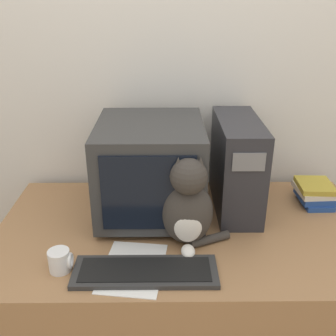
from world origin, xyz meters
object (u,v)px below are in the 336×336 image
object	(u,v)px
computer_tower	(236,165)
keyboard	(145,272)
book_stack	(315,193)
mug	(60,261)
crt_monitor	(150,169)
pen	(98,260)
cat	(188,206)

from	to	relation	value
computer_tower	keyboard	world-z (taller)	computer_tower
computer_tower	book_stack	size ratio (longest dim) A/B	2.44
keyboard	mug	size ratio (longest dim) A/B	6.09
crt_monitor	pen	world-z (taller)	crt_monitor
cat	pen	xyz separation A→B (m)	(-0.33, -0.11, -0.16)
computer_tower	cat	xyz separation A→B (m)	(-0.23, -0.29, -0.04)
cat	book_stack	distance (m)	0.68
crt_monitor	computer_tower	xyz separation A→B (m)	(0.37, 0.06, -0.01)
cat	book_stack	world-z (taller)	cat
computer_tower	keyboard	bearing A→B (deg)	-128.85
computer_tower	book_stack	world-z (taller)	computer_tower
cat	book_stack	bearing A→B (deg)	26.32
crt_monitor	cat	size ratio (longest dim) A/B	1.30
crt_monitor	cat	distance (m)	0.28
keyboard	mug	world-z (taller)	mug
keyboard	computer_tower	bearing A→B (deg)	51.15
crt_monitor	mug	size ratio (longest dim) A/B	5.84
keyboard	pen	size ratio (longest dim) A/B	3.74
mug	book_stack	bearing A→B (deg)	24.01
pen	mug	world-z (taller)	mug
pen	mug	xyz separation A→B (m)	(-0.12, -0.05, 0.04)
book_stack	pen	size ratio (longest dim) A/B	1.40
computer_tower	cat	size ratio (longest dim) A/B	1.23
book_stack	mug	xyz separation A→B (m)	(-1.05, -0.47, -0.01)
crt_monitor	computer_tower	distance (m)	0.38
crt_monitor	keyboard	bearing A→B (deg)	-91.18
computer_tower	pen	xyz separation A→B (m)	(-0.56, -0.40, -0.20)
computer_tower	mug	world-z (taller)	computer_tower
cat	computer_tower	bearing A→B (deg)	51.18
book_stack	mug	world-z (taller)	book_stack
keyboard	pen	xyz separation A→B (m)	(-0.17, 0.07, -0.01)
keyboard	mug	distance (m)	0.30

